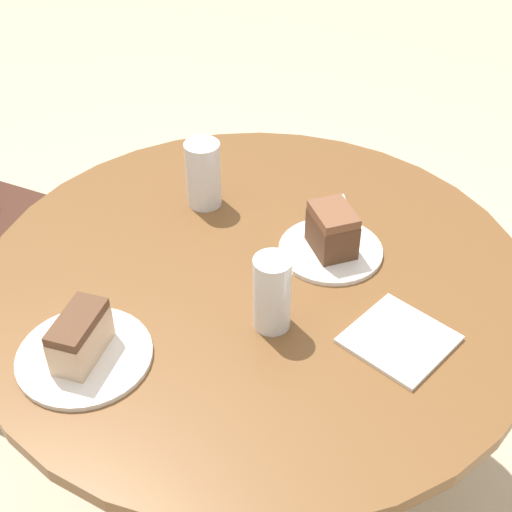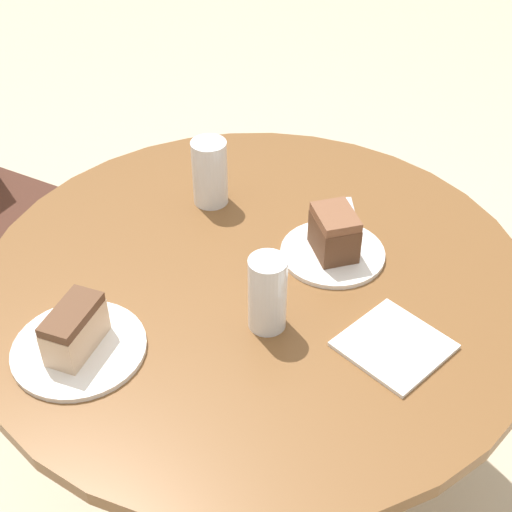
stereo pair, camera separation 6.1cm
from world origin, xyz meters
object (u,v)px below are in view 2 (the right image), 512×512
plate_near (332,253)px  cake_slice_far (75,329)px  cake_slice_near (334,233)px  glass_lemonade (210,176)px  glass_water (267,296)px  plate_far (79,348)px

plate_near → cake_slice_far: (-0.49, 0.20, 0.05)m
cake_slice_near → cake_slice_far: (-0.49, 0.20, -0.00)m
plate_near → glass_lemonade: glass_lemonade is taller
glass_lemonade → glass_water: same height
plate_near → plate_far: 0.53m
plate_near → glass_water: (-0.24, -0.01, 0.06)m
plate_far → cake_slice_near: (0.49, -0.20, 0.05)m
cake_slice_near → glass_lemonade: bearing=91.2°
plate_near → cake_slice_near: size_ratio=1.69×
plate_far → glass_lemonade: (0.48, 0.11, 0.06)m
plate_far → glass_water: bearing=-40.8°
plate_far → cake_slice_far: (0.00, 0.00, 0.05)m
glass_lemonade → glass_water: (-0.23, -0.33, 0.00)m
plate_far → glass_water: glass_water is taller
glass_lemonade → glass_water: size_ratio=1.00×
plate_near → cake_slice_near: (0.00, 0.00, 0.05)m
plate_near → glass_lemonade: bearing=91.2°
cake_slice_near → cake_slice_far: 0.53m
glass_lemonade → glass_water: bearing=-124.8°
plate_near → cake_slice_far: cake_slice_far is taller
glass_water → cake_slice_near: bearing=3.5°
cake_slice_near → glass_water: glass_water is taller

